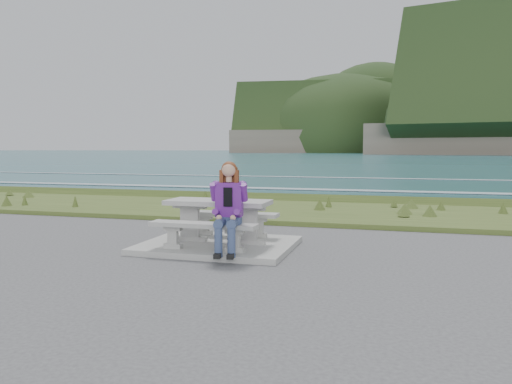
# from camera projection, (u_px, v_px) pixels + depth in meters

# --- Properties ---
(concrete_slab) EXTENTS (2.60, 2.10, 0.10)m
(concrete_slab) POSITION_uv_depth(u_px,v_px,m) (218.00, 245.00, 8.78)
(concrete_slab) COLOR #969591
(concrete_slab) RESTS_ON ground
(picnic_table) EXTENTS (1.80, 0.75, 0.75)m
(picnic_table) POSITION_uv_depth(u_px,v_px,m) (218.00, 209.00, 8.73)
(picnic_table) COLOR #969591
(picnic_table) RESTS_ON concrete_slab
(bench_landward) EXTENTS (1.80, 0.35, 0.45)m
(bench_landward) POSITION_uv_depth(u_px,v_px,m) (203.00, 229.00, 8.08)
(bench_landward) COLOR #969591
(bench_landward) RESTS_ON concrete_slab
(bench_seaward) EXTENTS (1.80, 0.35, 0.45)m
(bench_seaward) POSITION_uv_depth(u_px,v_px,m) (231.00, 217.00, 9.42)
(bench_seaward) COLOR #969591
(bench_seaward) RESTS_ON concrete_slab
(grass_verge) EXTENTS (160.00, 4.50, 0.22)m
(grass_verge) POSITION_uv_depth(u_px,v_px,m) (283.00, 213.00, 13.57)
(grass_verge) COLOR #344B1C
(grass_verge) RESTS_ON ground
(shore_drop) EXTENTS (160.00, 0.80, 2.20)m
(shore_drop) POSITION_uv_depth(u_px,v_px,m) (303.00, 202.00, 16.35)
(shore_drop) COLOR brown
(shore_drop) RESTS_ON ground
(ocean) EXTENTS (1600.00, 1600.00, 0.09)m
(ocean) POSITION_uv_depth(u_px,v_px,m) (351.00, 201.00, 32.95)
(ocean) COLOR #225660
(ocean) RESTS_ON ground
(seated_woman) EXTENTS (0.52, 0.78, 1.45)m
(seated_woman) POSITION_uv_depth(u_px,v_px,m) (228.00, 220.00, 7.80)
(seated_woman) COLOR navy
(seated_woman) RESTS_ON concrete_slab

